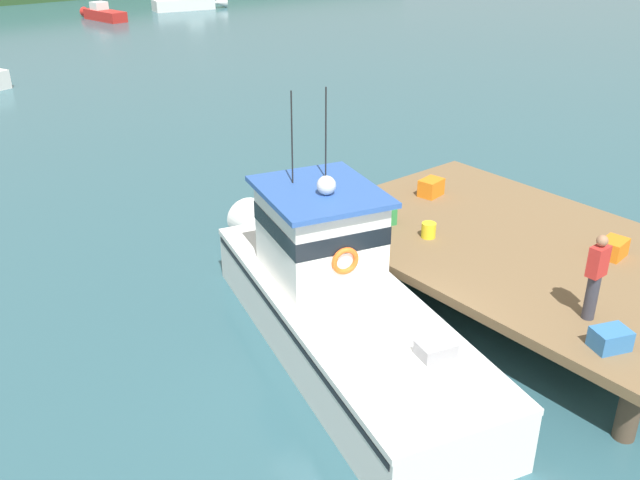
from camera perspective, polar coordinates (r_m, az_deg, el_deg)
The scene contains 11 objects.
ground_plane at distance 13.26m, azimuth 2.94°, elevation -10.62°, with size 200.00×200.00×0.00m, color #2D5660.
dock at distance 15.90m, azimuth 16.05°, elevation -0.60°, with size 6.00×9.00×1.20m.
main_fishing_boat at distance 13.58m, azimuth 1.08°, elevation -4.55°, with size 4.53×9.94×4.80m.
crate_single_by_cleat at distance 15.77m, azimuth 22.87°, elevation -0.62°, with size 0.60×0.44×0.39m, color orange.
crate_stack_near_edge at distance 12.59m, azimuth 22.65°, elevation -7.47°, with size 0.60×0.44×0.36m, color #3370B2.
crate_stack_mid_dock at distance 16.12m, azimuth 5.03°, elevation 2.00°, with size 0.60×0.44×0.39m, color #2D8442.
crate_single_far at distance 17.86m, azimuth 9.07°, elevation 4.26°, with size 0.60×0.44×0.43m, color orange.
bait_bucket at distance 15.58m, azimuth 8.87°, elevation 0.80°, with size 0.32×0.32×0.34m, color yellow.
deckhand_by_the_boat at distance 13.00m, azimuth 21.60°, elevation -2.72°, with size 0.36×0.22×1.63m.
moored_boat_mid_harbor at distance 57.59m, azimuth -17.37°, elevation 17.24°, with size 1.84×5.13×1.28m.
moored_boat_off_the_point at distance 61.77m, azimuth -10.69°, elevation 18.51°, with size 6.30×2.47×1.57m.
Camera 1 is at (-7.24, -7.86, 7.85)m, focal length 39.13 mm.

